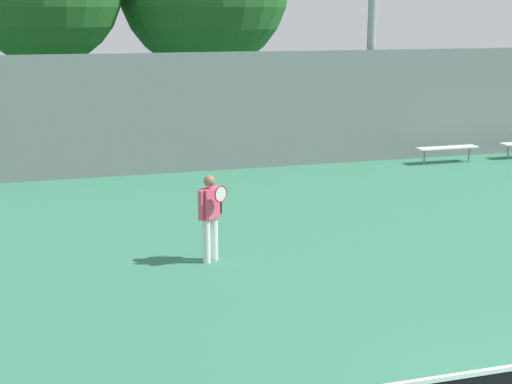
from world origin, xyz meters
name	(u,v)px	position (x,y,z in m)	size (l,w,h in m)	color
tennis_player	(210,213)	(-2.42, 6.58, 0.91)	(0.53, 0.51, 1.61)	silver
bench_adjacent_court	(447,148)	(6.41, 13.30, 0.44)	(1.92, 0.40, 0.49)	white
back_fence	(235,111)	(0.00, 14.19, 1.69)	(31.76, 0.06, 3.37)	gray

